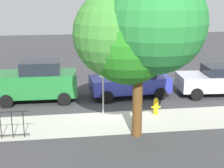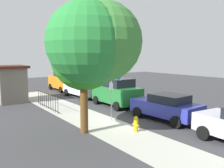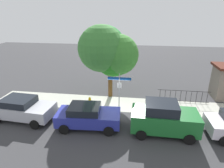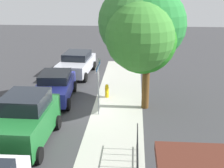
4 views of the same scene
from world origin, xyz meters
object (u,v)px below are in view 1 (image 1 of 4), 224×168
object	(u,v)px
car_green	(37,81)
fire_hydrant	(156,106)
car_blue	(130,82)
car_silver	(219,80)
street_sign	(103,71)
shade_tree	(141,27)

from	to	relation	value
car_green	fire_hydrant	bearing A→B (deg)	153.09
car_blue	car_green	size ratio (longest dim) A/B	1.04
car_silver	car_green	xyz separation A→B (m)	(9.61, -0.32, 0.21)
street_sign	car_blue	world-z (taller)	street_sign
car_green	fire_hydrant	world-z (taller)	car_green
car_silver	fire_hydrant	world-z (taller)	car_silver
street_sign	car_green	size ratio (longest dim) A/B	0.72
car_green	fire_hydrant	distance (m)	6.14
shade_tree	car_blue	distance (m)	5.78
street_sign	car_green	bearing A→B (deg)	-41.03
car_silver	car_blue	world-z (taller)	car_silver
car_silver	car_green	distance (m)	9.61
shade_tree	fire_hydrant	size ratio (longest dim) A/B	8.03
car_silver	car_blue	bearing A→B (deg)	0.30
street_sign	car_silver	size ratio (longest dim) A/B	0.66
car_silver	fire_hydrant	bearing A→B (deg)	35.18
street_sign	shade_tree	xyz separation A→B (m)	(-1.16, 2.05, 2.06)
car_blue	fire_hydrant	world-z (taller)	car_blue
shade_tree	car_silver	distance (m)	7.69
street_sign	car_silver	distance (m)	7.08
fire_hydrant	car_green	bearing A→B (deg)	-27.71
car_silver	fire_hydrant	xyz separation A→B (m)	(4.20, 2.52, -0.44)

